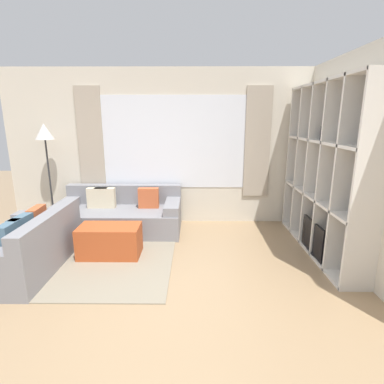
{
  "coord_description": "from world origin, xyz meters",
  "views": [
    {
      "loc": [
        0.36,
        -2.69,
        1.88
      ],
      "look_at": [
        0.33,
        1.43,
        0.85
      ],
      "focal_mm": 28.0,
      "sensor_mm": 36.0,
      "label": 1
    }
  ],
  "objects_px": {
    "shelving_unit": "(327,172)",
    "couch_side": "(26,248)",
    "floor_lamp": "(45,140)",
    "ottoman": "(110,241)",
    "couch_main": "(121,215)"
  },
  "relations": [
    {
      "from": "ottoman",
      "to": "couch_main",
      "type": "bearing_deg",
      "value": 94.54
    },
    {
      "from": "shelving_unit",
      "to": "couch_side",
      "type": "distance_m",
      "value": 4.1
    },
    {
      "from": "couch_main",
      "to": "couch_side",
      "type": "distance_m",
      "value": 1.61
    },
    {
      "from": "couch_main",
      "to": "ottoman",
      "type": "height_order",
      "value": "couch_main"
    },
    {
      "from": "floor_lamp",
      "to": "ottoman",
      "type": "bearing_deg",
      "value": -41.68
    },
    {
      "from": "ottoman",
      "to": "floor_lamp",
      "type": "bearing_deg",
      "value": 138.32
    },
    {
      "from": "shelving_unit",
      "to": "ottoman",
      "type": "xyz_separation_m",
      "value": [
        -3.0,
        -0.23,
        -0.93
      ]
    },
    {
      "from": "shelving_unit",
      "to": "couch_side",
      "type": "bearing_deg",
      "value": -171.42
    },
    {
      "from": "couch_main",
      "to": "ottoman",
      "type": "xyz_separation_m",
      "value": [
        0.08,
        -0.98,
        -0.06
      ]
    },
    {
      "from": "shelving_unit",
      "to": "ottoman",
      "type": "distance_m",
      "value": 3.15
    },
    {
      "from": "couch_main",
      "to": "couch_side",
      "type": "xyz_separation_m",
      "value": [
        -0.88,
        -1.34,
        0.01
      ]
    },
    {
      "from": "couch_side",
      "to": "floor_lamp",
      "type": "distance_m",
      "value": 2.0
    },
    {
      "from": "ottoman",
      "to": "floor_lamp",
      "type": "relative_size",
      "value": 0.47
    },
    {
      "from": "couch_main",
      "to": "shelving_unit",
      "type": "bearing_deg",
      "value": -13.62
    },
    {
      "from": "couch_side",
      "to": "floor_lamp",
      "type": "relative_size",
      "value": 0.86
    }
  ]
}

